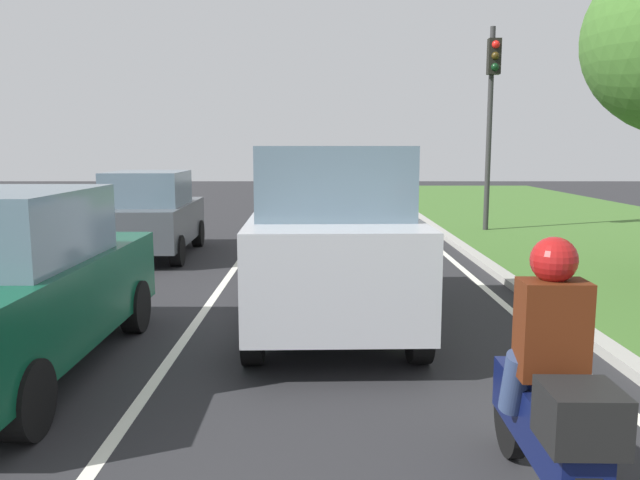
{
  "coord_description": "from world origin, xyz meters",
  "views": [
    {
      "loc": [
        0.92,
        0.96,
        2.26
      ],
      "look_at": [
        0.93,
        8.24,
        1.2
      ],
      "focal_mm": 35.58,
      "sensor_mm": 36.0,
      "label": 1
    }
  ],
  "objects_px": {
    "traffic_light_near_right": "(491,97)",
    "car_sedan_left_lane": "(7,285)",
    "motorcycle": "(547,427)",
    "car_suv_ahead": "(330,235)",
    "rider_person": "(550,326)",
    "car_hatchback_far": "(150,214)"
  },
  "relations": [
    {
      "from": "car_sedan_left_lane",
      "to": "traffic_light_near_right",
      "type": "height_order",
      "value": "traffic_light_near_right"
    },
    {
      "from": "car_sedan_left_lane",
      "to": "rider_person",
      "type": "xyz_separation_m",
      "value": [
        4.49,
        -2.41,
        0.27
      ]
    },
    {
      "from": "motorcycle",
      "to": "rider_person",
      "type": "distance_m",
      "value": 0.62
    },
    {
      "from": "car_sedan_left_lane",
      "to": "car_hatchback_far",
      "type": "distance_m",
      "value": 7.05
    },
    {
      "from": "car_sedan_left_lane",
      "to": "rider_person",
      "type": "height_order",
      "value": "car_sedan_left_lane"
    },
    {
      "from": "motorcycle",
      "to": "car_suv_ahead",
      "type": "bearing_deg",
      "value": 107.58
    },
    {
      "from": "rider_person",
      "to": "car_hatchback_far",
      "type": "bearing_deg",
      "value": 118.74
    },
    {
      "from": "car_sedan_left_lane",
      "to": "rider_person",
      "type": "bearing_deg",
      "value": -28.19
    },
    {
      "from": "car_sedan_left_lane",
      "to": "motorcycle",
      "type": "relative_size",
      "value": 2.26
    },
    {
      "from": "car_sedan_left_lane",
      "to": "motorcycle",
      "type": "distance_m",
      "value": 5.13
    },
    {
      "from": "motorcycle",
      "to": "traffic_light_near_right",
      "type": "distance_m",
      "value": 13.93
    },
    {
      "from": "car_hatchback_far",
      "to": "traffic_light_near_right",
      "type": "relative_size",
      "value": 0.7
    },
    {
      "from": "car_hatchback_far",
      "to": "rider_person",
      "type": "relative_size",
      "value": 3.22
    },
    {
      "from": "traffic_light_near_right",
      "to": "car_suv_ahead",
      "type": "bearing_deg",
      "value": -115.94
    },
    {
      "from": "car_suv_ahead",
      "to": "car_sedan_left_lane",
      "type": "distance_m",
      "value": 3.72
    },
    {
      "from": "traffic_light_near_right",
      "to": "car_sedan_left_lane",
      "type": "bearing_deg",
      "value": -125.1
    },
    {
      "from": "rider_person",
      "to": "traffic_light_near_right",
      "type": "distance_m",
      "value": 13.76
    },
    {
      "from": "motorcycle",
      "to": "rider_person",
      "type": "height_order",
      "value": "rider_person"
    },
    {
      "from": "car_hatchback_far",
      "to": "motorcycle",
      "type": "xyz_separation_m",
      "value": [
        4.93,
        -9.5,
        -0.31
      ]
    },
    {
      "from": "car_sedan_left_lane",
      "to": "motorcycle",
      "type": "bearing_deg",
      "value": -28.68
    },
    {
      "from": "car_suv_ahead",
      "to": "car_sedan_left_lane",
      "type": "bearing_deg",
      "value": -151.99
    },
    {
      "from": "car_sedan_left_lane",
      "to": "motorcycle",
      "type": "height_order",
      "value": "car_sedan_left_lane"
    }
  ]
}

